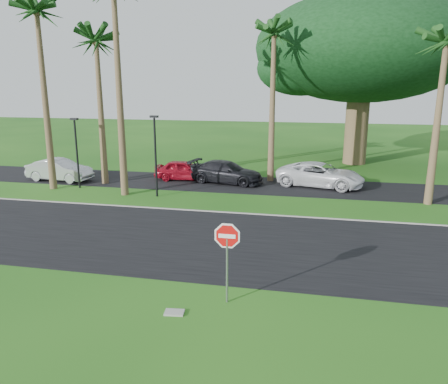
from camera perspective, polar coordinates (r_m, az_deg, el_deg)
ground at (r=16.26m, az=0.79°, el=-9.09°), size 120.00×120.00×0.00m
road at (r=18.08m, az=2.03°, el=-6.61°), size 120.00×8.00×0.02m
parking_strip at (r=28.06m, az=5.75°, el=0.84°), size 120.00×5.00×0.02m
curb at (r=21.87m, az=3.87°, el=-2.89°), size 120.00×0.12×0.06m
stop_sign_near at (r=12.77m, az=0.41°, el=-7.12°), size 1.05×0.07×2.62m
palm_left_far at (r=28.75m, az=-23.25°, el=20.47°), size 5.00×5.00×11.50m
palm_left_mid at (r=29.04m, az=-16.35°, el=18.04°), size 5.00×5.00×10.00m
palm_center at (r=28.95m, az=6.56°, el=19.46°), size 5.00×5.00×10.50m
palm_right_near at (r=25.49m, az=27.03°, el=16.65°), size 5.00×5.00×9.50m
canopy_tree at (r=36.89m, az=17.60°, el=17.40°), size 16.50×16.50×13.12m
streetlight_left at (r=28.39m, az=-18.70°, el=5.43°), size 0.45×0.25×4.34m
streetlight_right at (r=25.09m, az=-8.95°, el=5.31°), size 0.45×0.25×4.64m
car_silver at (r=31.22m, az=-20.69°, el=2.69°), size 4.51×1.87×1.45m
car_red at (r=29.55m, az=-5.24°, el=2.82°), size 3.97×1.73×1.33m
car_dark at (r=28.58m, az=0.27°, el=2.59°), size 5.19×2.87×1.42m
car_minivan at (r=28.20m, az=12.47°, el=2.18°), size 5.80×3.57×1.50m
utility_slab at (r=12.98m, az=-6.50°, el=-15.36°), size 0.59×0.42×0.06m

